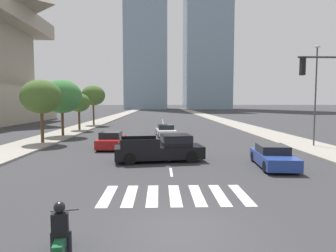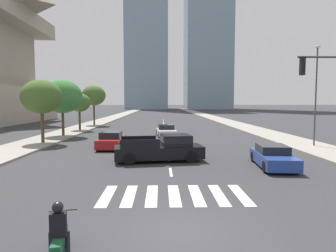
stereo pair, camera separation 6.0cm
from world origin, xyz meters
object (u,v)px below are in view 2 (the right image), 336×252
at_px(motorcycle_trailing, 59,238).
at_px(sedan_white_2, 166,131).
at_px(sedan_blue_0, 273,157).
at_px(street_lamp_east, 316,89).
at_px(pickup_truck, 163,148).
at_px(street_tree_nearest, 41,97).
at_px(street_tree_second, 62,97).
at_px(street_tree_third, 79,103).
at_px(street_tree_fourth, 94,95).
at_px(sedan_red_1, 111,140).

bearing_deg(motorcycle_trailing, sedan_white_2, -17.16).
relative_size(sedan_blue_0, street_lamp_east, 0.56).
relative_size(pickup_truck, street_tree_nearest, 1.04).
xyz_separation_m(street_lamp_east, street_tree_second, (-23.28, 8.16, -0.50)).
relative_size(motorcycle_trailing, street_lamp_east, 0.27).
relative_size(sedan_white_2, street_tree_third, 0.93).
distance_m(street_lamp_east, street_tree_third, 27.63).
bearing_deg(street_tree_second, street_tree_fourth, 90.00).
xyz_separation_m(sedan_red_1, street_tree_third, (-6.53, 14.81, 3.06)).
bearing_deg(pickup_truck, sedan_blue_0, -24.66).
distance_m(street_tree_nearest, street_tree_third, 12.29).
bearing_deg(motorcycle_trailing, street_lamp_east, -51.47).
relative_size(sedan_red_1, street_tree_second, 0.74).
bearing_deg(motorcycle_trailing, street_tree_nearest, 11.51).
bearing_deg(pickup_truck, street_tree_third, 109.85).
bearing_deg(pickup_truck, street_lamp_east, 15.40).
xyz_separation_m(street_tree_nearest, street_tree_second, (0.00, 5.61, 0.13)).
xyz_separation_m(street_lamp_east, street_tree_nearest, (-23.28, 2.55, -0.63)).
height_order(sedan_red_1, street_tree_fourth, street_tree_fourth).
xyz_separation_m(pickup_truck, street_tree_fourth, (-10.70, 28.76, 3.97)).
bearing_deg(motorcycle_trailing, street_tree_fourth, 0.64).
bearing_deg(sedan_white_2, sedan_blue_0, 15.40).
height_order(street_tree_second, street_tree_fourth, street_tree_fourth).
height_order(sedan_white_2, street_tree_third, street_tree_third).
relative_size(street_tree_second, street_tree_fourth, 0.96).
bearing_deg(motorcycle_trailing, street_tree_third, 3.51).
xyz_separation_m(sedan_white_2, street_tree_third, (-11.14, 6.27, 3.10)).
bearing_deg(street_lamp_east, sedan_blue_0, -130.31).
distance_m(motorcycle_trailing, street_tree_fourth, 41.85).
xyz_separation_m(pickup_truck, sedan_white_2, (0.44, 14.00, -0.23)).
height_order(motorcycle_trailing, street_tree_third, street_tree_third).
xyz_separation_m(pickup_truck, street_tree_second, (-10.70, 13.59, 3.53)).
bearing_deg(sedan_red_1, sedan_blue_0, -123.90).
bearing_deg(street_tree_nearest, sedan_white_2, 28.38).
relative_size(sedan_red_1, street_lamp_east, 0.55).
distance_m(sedan_blue_0, street_tree_fourth, 35.34).
height_order(sedan_red_1, street_tree_third, street_tree_third).
bearing_deg(street_lamp_east, motorcycle_trailing, -130.78).
distance_m(sedan_blue_0, street_tree_nearest, 20.04).
relative_size(sedan_red_1, sedan_white_2, 1.00).
height_order(street_lamp_east, street_tree_nearest, street_lamp_east).
distance_m(pickup_truck, street_tree_fourth, 30.94).
bearing_deg(sedan_blue_0, street_lamp_east, 145.13).
xyz_separation_m(pickup_truck, street_lamp_east, (12.58, 5.44, 4.03)).
bearing_deg(sedan_white_2, motorcycle_trailing, -11.45).
bearing_deg(street_tree_fourth, street_tree_nearest, -90.00).
height_order(sedan_blue_0, sedan_red_1, sedan_red_1).
bearing_deg(street_tree_third, sedan_red_1, -66.19).
xyz_separation_m(sedan_blue_0, street_tree_nearest, (-17.05, 9.89, 3.62)).
distance_m(sedan_white_2, street_tree_third, 13.15).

